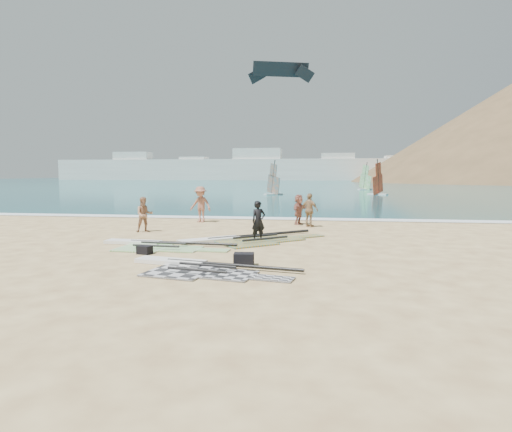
# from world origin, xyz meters

# --- Properties ---
(ground) EXTENTS (300.00, 300.00, 0.00)m
(ground) POSITION_xyz_m (0.00, 0.00, 0.00)
(ground) COLOR #DFC582
(ground) RESTS_ON ground
(sea) EXTENTS (300.00, 240.00, 0.06)m
(sea) POSITION_xyz_m (0.00, 132.00, 0.00)
(sea) COLOR #0C4658
(sea) RESTS_ON ground
(surf_line) EXTENTS (300.00, 1.20, 0.04)m
(surf_line) POSITION_xyz_m (0.00, 12.30, 0.00)
(surf_line) COLOR white
(surf_line) RESTS_ON ground
(far_town) EXTENTS (160.00, 8.00, 12.00)m
(far_town) POSITION_xyz_m (-15.72, 150.00, 4.49)
(far_town) COLOR white
(far_town) RESTS_ON ground
(rig_grey) EXTENTS (5.00, 2.42, 0.20)m
(rig_grey) POSITION_xyz_m (0.46, -0.94, 0.05)
(rig_grey) COLOR #272629
(rig_grey) RESTS_ON ground
(rig_green) EXTENTS (5.09, 2.14, 0.20)m
(rig_green) POSITION_xyz_m (-2.07, 2.37, 0.05)
(rig_green) COLOR #4DAC27
(rig_green) RESTS_ON ground
(rig_orange) EXTENTS (5.55, 4.59, 0.20)m
(rig_orange) POSITION_xyz_m (0.93, 4.16, 0.05)
(rig_orange) COLOR orange
(rig_orange) RESTS_ON ground
(gear_bag_near) EXTENTS (0.60, 0.47, 0.36)m
(gear_bag_near) POSITION_xyz_m (1.72, -0.27, 0.18)
(gear_bag_near) COLOR black
(gear_bag_near) RESTS_ON ground
(gear_bag_far) EXTENTS (0.51, 0.42, 0.27)m
(gear_bag_far) POSITION_xyz_m (-1.80, 0.98, 0.13)
(gear_bag_far) COLOR black
(gear_bag_far) RESTS_ON ground
(person_wetsuit) EXTENTS (0.69, 0.64, 1.58)m
(person_wetsuit) POSITION_xyz_m (1.51, 4.12, 0.79)
(person_wetsuit) COLOR black
(person_wetsuit) RESTS_ON ground
(beachgoer_left) EXTENTS (0.96, 0.89, 1.58)m
(beachgoer_left) POSITION_xyz_m (-3.95, 6.03, 0.79)
(beachgoer_left) COLOR tan
(beachgoer_left) RESTS_ON ground
(beachgoer_mid) EXTENTS (1.40, 1.03, 1.93)m
(beachgoer_mid) POSITION_xyz_m (-2.53, 10.17, 0.97)
(beachgoer_mid) COLOR #9F614C
(beachgoer_mid) RESTS_ON ground
(beachgoer_back) EXTENTS (1.03, 0.88, 1.66)m
(beachgoer_back) POSITION_xyz_m (3.35, 8.97, 0.83)
(beachgoer_back) COLOR tan
(beachgoer_back) RESTS_ON ground
(beachgoer_right) EXTENTS (1.00, 1.50, 1.55)m
(beachgoer_right) POSITION_xyz_m (2.77, 9.94, 0.78)
(beachgoer_right) COLOR #A76251
(beachgoer_right) RESTS_ON ground
(windsurfer_left) EXTENTS (2.25, 2.26, 4.30)m
(windsurfer_left) POSITION_xyz_m (-1.86, 39.97, 1.26)
(windsurfer_left) COLOR white
(windsurfer_left) RESTS_ON ground
(windsurfer_centre) EXTENTS (2.44, 2.56, 4.45)m
(windsurfer_centre) POSITION_xyz_m (10.80, 41.86, 1.30)
(windsurfer_centre) COLOR white
(windsurfer_centre) RESTS_ON ground
(windsurfer_right) EXTENTS (2.43, 2.54, 4.46)m
(windsurfer_right) POSITION_xyz_m (10.92, 58.32, 1.30)
(windsurfer_right) COLOR white
(windsurfer_right) RESTS_ON ground
(kitesurf_kite) EXTENTS (8.73, 3.27, 2.79)m
(kitesurf_kite) POSITION_xyz_m (-1.69, 47.23, 16.45)
(kitesurf_kite) COLOR black
(kitesurf_kite) RESTS_ON ground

